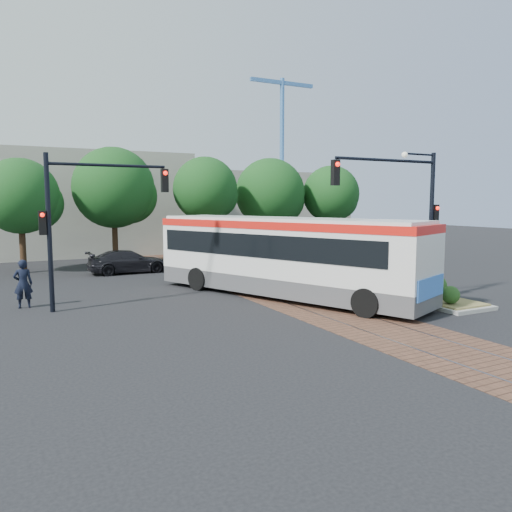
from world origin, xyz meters
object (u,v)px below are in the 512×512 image
object	(u,v)px
city_bus	(283,253)
signal_pole_main	(410,202)
traffic_island	(425,293)
officer	(23,284)
parked_car	(128,262)
signal_pole_left	(80,210)

from	to	relation	value
city_bus	signal_pole_main	size ratio (longest dim) A/B	2.18
city_bus	traffic_island	bearing A→B (deg)	-58.34
city_bus	signal_pole_main	bearing A→B (deg)	-63.59
officer	parked_car	distance (m)	9.86
traffic_island	signal_pole_left	world-z (taller)	signal_pole_left
parked_car	officer	bearing A→B (deg)	142.78
city_bus	officer	size ratio (longest dim) A/B	6.75
city_bus	officer	world-z (taller)	city_bus
traffic_island	signal_pole_left	xyz separation A→B (m)	(-13.19, 4.89, 3.54)
city_bus	signal_pole_left	distance (m)	8.57
officer	parked_car	xyz separation A→B (m)	(5.92, 7.88, -0.29)
officer	signal_pole_left	bearing A→B (deg)	149.12
traffic_island	signal_pole_left	size ratio (longest dim) A/B	0.87
signal_pole_main	officer	world-z (taller)	signal_pole_main
officer	parked_car	world-z (taller)	officer
traffic_island	signal_pole_main	size ratio (longest dim) A/B	0.87
city_bus	signal_pole_left	size ratio (longest dim) A/B	2.18
city_bus	traffic_island	distance (m)	6.29
signal_pole_main	officer	distance (m)	15.87
parked_car	signal_pole_main	bearing A→B (deg)	-149.35
signal_pole_main	signal_pole_left	world-z (taller)	signal_pole_main
city_bus	officer	distance (m)	10.69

